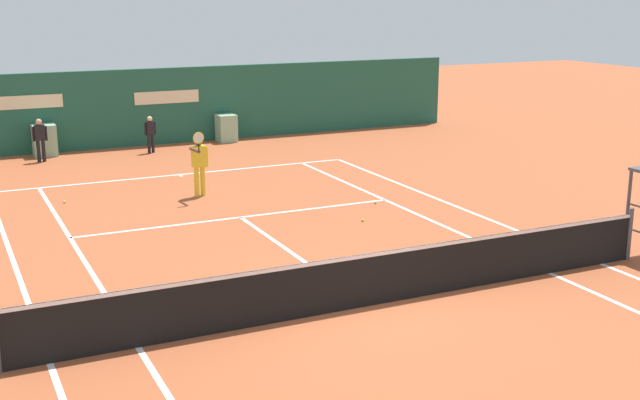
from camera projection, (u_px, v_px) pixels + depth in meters
The scene contains 9 objects.
ground_plane at pixel (353, 295), 14.75m from camera, with size 80.00×80.00×0.01m.
tennis_net at pixel (368, 278), 14.12m from camera, with size 12.10×0.10×1.07m.
sponsor_back_wall at pixel (135, 109), 28.78m from camera, with size 25.00×1.02×2.69m.
player_on_baseline at pixel (199, 161), 21.68m from camera, with size 0.57×0.71×1.82m.
ball_kid_left_post at pixel (40, 137), 26.16m from camera, with size 0.46×0.19×1.39m.
ball_kid_centre_post at pixel (150, 132), 27.65m from camera, with size 0.41×0.20×1.25m.
tennis_ball_near_service_line at pixel (363, 220), 19.49m from camera, with size 0.07×0.07×0.07m, color #CCE033.
tennis_ball_by_sideline at pixel (64, 202), 21.19m from camera, with size 0.07×0.07×0.07m, color #CCE033.
tennis_ball_mid_court at pixel (375, 203), 21.11m from camera, with size 0.07×0.07×0.07m, color #CCE033.
Camera 1 is at (-6.49, -11.71, 5.27)m, focal length 46.25 mm.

